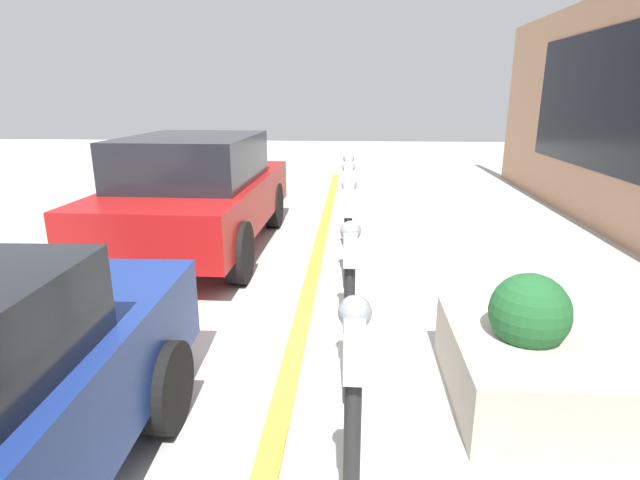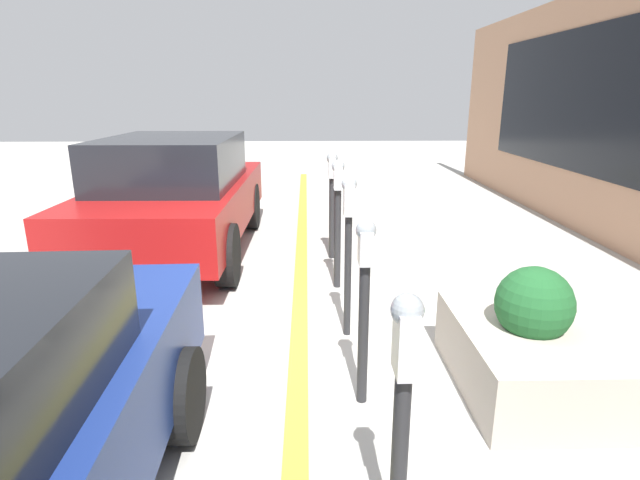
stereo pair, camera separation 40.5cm
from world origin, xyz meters
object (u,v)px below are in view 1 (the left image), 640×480
object	(u,v)px
parking_meter_second	(350,289)
parking_meter_farthest	(348,190)
parked_car_middle	(198,192)
parking_meter_middle	(348,231)
parking_meter_nearest	(353,397)
parking_meter_fourth	(348,208)
planter_box	(524,357)

from	to	relation	value
parking_meter_second	parking_meter_farthest	xyz separation A→B (m)	(3.34, 0.06, 0.06)
parking_meter_second	parked_car_middle	world-z (taller)	parked_car_middle
parking_meter_middle	parked_car_middle	bearing A→B (deg)	40.17
parking_meter_nearest	parking_meter_farthest	bearing A→B (deg)	1.06
parking_meter_second	parking_meter_fourth	bearing A→B (deg)	1.16
parking_meter_nearest	parked_car_middle	size ratio (longest dim) A/B	0.32
parking_meter_fourth	parked_car_middle	distance (m)	2.51
parking_meter_middle	planter_box	distance (m)	1.72
parking_meter_second	planter_box	world-z (taller)	parking_meter_second
parked_car_middle	parking_meter_second	bearing A→B (deg)	-147.98
parking_meter_farthest	parking_meter_nearest	bearing A→B (deg)	-178.94
parking_meter_nearest	parking_meter_middle	bearing A→B (deg)	1.32
parking_meter_nearest	parking_meter_fourth	xyz separation A→B (m)	(3.52, 0.07, 0.06)
parking_meter_middle	parking_meter_fourth	bearing A→B (deg)	1.01
parking_meter_nearest	parking_meter_fourth	world-z (taller)	parking_meter_fourth
parking_meter_fourth	planter_box	distance (m)	2.56
parking_meter_middle	planter_box	bearing A→B (deg)	-125.10
parking_meter_nearest	planter_box	bearing A→B (deg)	-41.36
parking_meter_second	planter_box	size ratio (longest dim) A/B	0.95
parking_meter_nearest	parking_meter_farthest	size ratio (longest dim) A/B	0.95
parking_meter_second	parked_car_middle	bearing A→B (deg)	31.04
parking_meter_fourth	parking_meter_farthest	distance (m)	1.08
parking_meter_second	parking_meter_fourth	world-z (taller)	parking_meter_fourth
parking_meter_fourth	planter_box	bearing A→B (deg)	-148.05
planter_box	parked_car_middle	distance (m)	4.89
parking_meter_second	parked_car_middle	size ratio (longest dim) A/B	0.32
parking_meter_second	parking_meter_middle	bearing A→B (deg)	1.32
parked_car_middle	parking_meter_nearest	bearing A→B (deg)	-154.72
parking_meter_nearest	parking_meter_second	distance (m)	1.26
parking_meter_second	planter_box	bearing A→B (deg)	-83.22
parking_meter_fourth	parked_car_middle	size ratio (longest dim) A/B	0.35
parking_meter_middle	parking_meter_fourth	xyz separation A→B (m)	(1.20, 0.02, -0.06)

